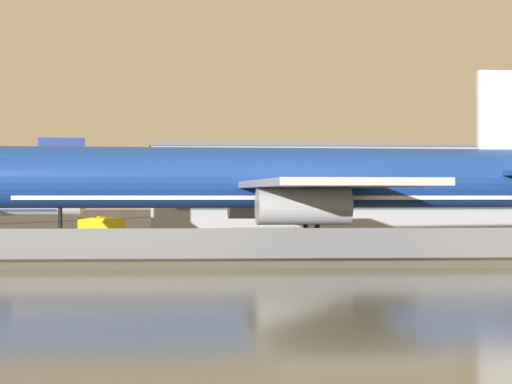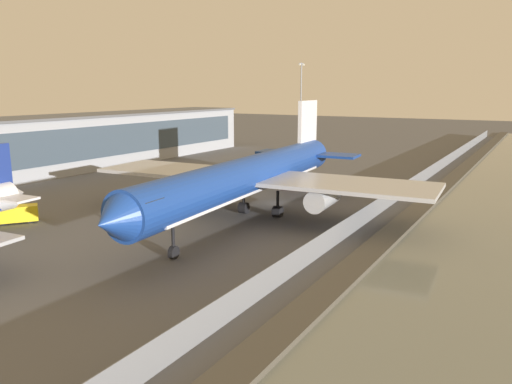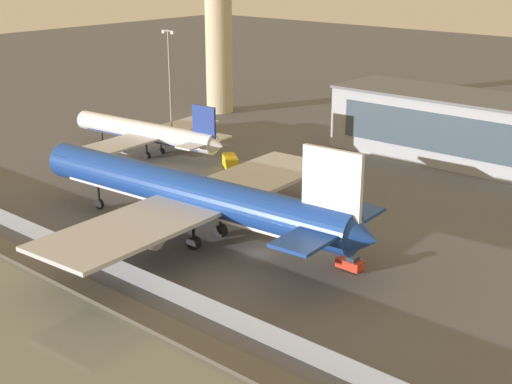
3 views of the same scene
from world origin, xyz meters
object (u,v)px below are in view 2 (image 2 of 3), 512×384
Objects in this scene: cargo_jet_blue at (252,176)px; ops_van at (16,213)px; baggage_tug at (288,184)px; apron_light_mast_apron_east at (301,103)px.

ops_van is (-17.66, 26.29, -4.76)m from cargo_jet_blue.
baggage_tug is at bearing -28.15° from ops_van.
cargo_jet_blue is 2.27× the size of apron_light_mast_apron_east.
baggage_tug is at bearing -156.91° from apron_light_mast_apron_east.
baggage_tug is (21.59, 5.29, -5.23)m from cargo_jet_blue.
apron_light_mast_apron_east is (72.47, 26.99, 7.70)m from cargo_jet_blue.
apron_light_mast_apron_east reaches higher than baggage_tug.
apron_light_mast_apron_east reaches higher than ops_van.
baggage_tug is 0.59× the size of ops_van.
cargo_jet_blue is at bearing -166.23° from baggage_tug.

